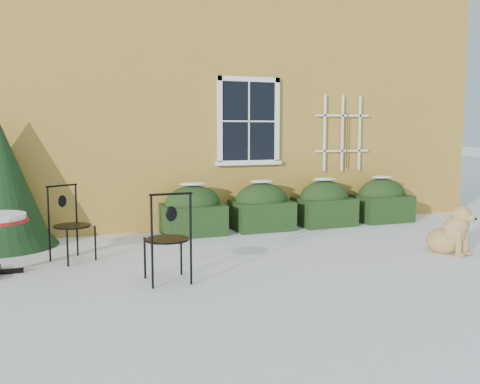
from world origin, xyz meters
name	(u,v)px	position (x,y,z in m)	size (l,w,h in m)	color
ground	(266,267)	(0.00, 0.00, 0.00)	(80.00, 80.00, 0.00)	white
house	(156,73)	(0.00, 7.00, 3.22)	(12.40, 8.40, 6.40)	gold
hedge_row	(294,206)	(1.65, 2.55, 0.40)	(4.95, 0.80, 0.91)	black
patio_chair_near	(168,237)	(-1.37, -0.24, 0.55)	(0.53, 0.53, 1.10)	black
patio_chair_far	(70,223)	(-2.41, 1.32, 0.53)	(0.64, 0.63, 1.05)	black
dog	(451,234)	(2.86, -0.22, 0.30)	(0.60, 0.84, 0.75)	tan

